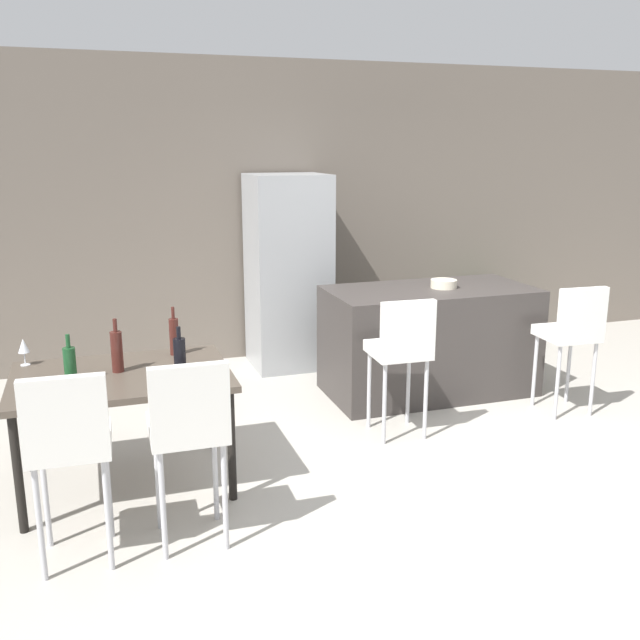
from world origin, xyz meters
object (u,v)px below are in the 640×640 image
Objects in this scene: wine_bottle_middle at (70,364)px; wine_bottle_corner at (174,336)px; kitchen_island at (429,341)px; bar_chair_left at (401,346)px; bar_chair_middle at (572,329)px; wine_bottle_right at (117,351)px; dining_chair_near at (68,438)px; potted_plant at (493,308)px; dining_table at (122,384)px; dining_chair_far at (188,424)px; wine_bottle_inner at (180,354)px; refrigerator at (288,272)px; fruit_bowl at (444,284)px; wine_glass_left at (23,346)px.

wine_bottle_corner is (0.65, 0.38, 0.02)m from wine_bottle_middle.
kitchen_island is 1.67× the size of bar_chair_left.
bar_chair_middle is 3.44m from wine_bottle_right.
bar_chair_left and dining_chair_near have the same top height.
bar_chair_left is 3.22× the size of wine_bottle_corner.
potted_plant is at bearing 26.66° from wine_bottle_corner.
dining_chair_near is (-2.89, -1.80, 0.24)m from kitchen_island.
dining_chair_far is at bearing -70.42° from dining_table.
bar_chair_left reaches higher than dining_table.
wine_bottle_inner is (0.65, 0.76, 0.15)m from dining_chair_near.
bar_chair_left reaches higher than kitchen_island.
wine_bottle_right is 2.66m from refrigerator.
wine_bottle_inner is at bearing -91.76° from wine_bottle_corner.
wine_bottle_corner is 1.15× the size of wine_bottle_inner.
fruit_bowl is at bearing 15.58° from wine_bottle_corner.
bar_chair_left is 0.80× the size of dining_table.
wine_bottle_corner is 4.02m from potted_plant.
bar_chair_middle reaches higher than wine_bottle_middle.
dining_table is 1.24× the size of dining_chair_near.
dining_chair_far is 3.57× the size of wine_bottle_middle.
dining_table is at bearing 170.51° from wine_bottle_inner.
bar_chair_middle is 3.57× the size of wine_bottle_middle.
kitchen_island is 5.96× the size of wine_bottle_middle.
potted_plant is (3.57, 1.79, -0.47)m from wine_bottle_corner.
bar_chair_middle is 0.57× the size of refrigerator.
bar_chair_middle is at bearing -44.95° from kitchen_island.
wine_bottle_inner is 1.63× the size of wine_glass_left.
dining_chair_near is 3.12× the size of wine_bottle_right.
refrigerator is (1.95, 2.18, 0.07)m from wine_bottle_middle.
wine_bottle_middle is (-2.88, -1.05, 0.39)m from kitchen_island.
bar_chair_middle is 3.06m from wine_bottle_corner.
dining_chair_far reaches higher than kitchen_island.
wine_bottle_corner is (-2.23, -0.67, 0.41)m from kitchen_island.
wine_bottle_middle is at bearing -160.05° from kitchen_island.
fruit_bowl is (3.00, 1.04, 0.10)m from wine_bottle_middle.
dining_chair_near is at bearing 180.00° from dining_chair_far.
refrigerator is at bearing 98.49° from bar_chair_left.
refrigerator is (2.23, 1.74, 0.06)m from wine_glass_left.
refrigerator is (1.31, 2.17, 0.07)m from wine_bottle_inner.
wine_bottle_inner is 4.20m from potted_plant.
dining_table is 1.95× the size of potted_plant.
wine_bottle_corner reaches higher than wine_bottle_inner.
fruit_bowl reaches higher than dining_table.
bar_chair_left is at bearing 4.51° from dining_table.
wine_bottle_right is (-3.43, -0.10, 0.18)m from bar_chair_middle.
dining_chair_near reaches higher than fruit_bowl.
wine_bottle_middle is 0.44× the size of potted_plant.
refrigerator is 1.56m from fruit_bowl.
wine_bottle_middle is (-0.29, -0.07, 0.18)m from dining_table.
wine_bottle_corner reaches higher than bar_chair_left.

